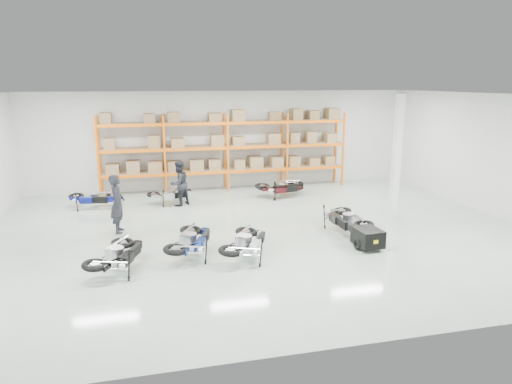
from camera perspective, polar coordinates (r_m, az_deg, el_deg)
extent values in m
plane|color=#AEC2B1|center=(15.36, 0.46, -5.03)|extent=(18.00, 18.00, 0.00)
plane|color=white|center=(14.56, 0.49, 12.00)|extent=(18.00, 18.00, 0.00)
plane|color=silver|center=(21.58, -4.01, 6.52)|extent=(18.00, 0.00, 18.00)
plane|color=silver|center=(8.37, 12.06, -5.27)|extent=(18.00, 0.00, 18.00)
plane|color=silver|center=(19.04, 27.86, 4.01)|extent=(0.00, 14.00, 14.00)
cube|color=orange|center=(20.48, -19.18, 3.99)|extent=(0.08, 0.08, 3.50)
cube|color=orange|center=(21.37, -18.96, 4.38)|extent=(0.08, 0.08, 3.50)
cube|color=orange|center=(20.39, -11.32, 4.44)|extent=(0.08, 0.08, 3.50)
cube|color=orange|center=(21.27, -11.42, 4.82)|extent=(0.08, 0.08, 3.50)
cube|color=orange|center=(20.67, -3.52, 4.81)|extent=(0.08, 0.08, 3.50)
cube|color=orange|center=(21.55, -3.94, 5.16)|extent=(0.08, 0.08, 3.50)
cube|color=orange|center=(21.32, 3.94, 5.07)|extent=(0.08, 0.08, 3.50)
cube|color=orange|center=(22.17, 3.24, 5.42)|extent=(0.08, 0.08, 3.50)
cube|color=orange|center=(22.31, 10.85, 5.24)|extent=(0.08, 0.08, 3.50)
cube|color=orange|center=(23.12, 9.94, 5.57)|extent=(0.08, 0.08, 3.50)
cube|color=orange|center=(20.54, -15.12, 1.89)|extent=(2.70, 0.08, 0.12)
cube|color=orange|center=(21.42, -15.06, 2.37)|extent=(2.70, 0.08, 0.12)
cube|color=#94784C|center=(20.96, -15.10, 2.32)|extent=(2.68, 0.88, 0.02)
cube|color=#94784C|center=(20.92, -15.14, 2.94)|extent=(2.40, 0.70, 0.44)
cube|color=orange|center=(20.63, -7.33, 2.31)|extent=(2.70, 0.08, 0.12)
cube|color=orange|center=(21.51, -7.59, 2.76)|extent=(2.70, 0.08, 0.12)
cube|color=#94784C|center=(21.06, -7.47, 2.73)|extent=(2.68, 0.88, 0.02)
cube|color=#94784C|center=(21.01, -7.48, 3.34)|extent=(2.40, 0.70, 0.44)
cube|color=orange|center=(21.10, 0.26, 2.67)|extent=(2.70, 0.08, 0.12)
cube|color=orange|center=(21.96, -0.29, 3.11)|extent=(2.70, 0.08, 0.12)
cube|color=#94784C|center=(21.51, -0.02, 3.08)|extent=(2.68, 0.88, 0.02)
cube|color=#94784C|center=(21.47, -0.02, 3.68)|extent=(2.40, 0.70, 0.44)
cube|color=orange|center=(21.92, 7.40, 2.97)|extent=(2.70, 0.08, 0.12)
cube|color=orange|center=(22.74, 6.60, 3.39)|extent=(2.70, 0.08, 0.12)
cube|color=#94784C|center=(22.32, 7.00, 3.36)|extent=(2.68, 0.88, 0.02)
cube|color=#94784C|center=(22.28, 7.02, 3.94)|extent=(2.40, 0.70, 0.44)
cube|color=orange|center=(20.35, -15.31, 4.92)|extent=(2.70, 0.08, 0.12)
cube|color=orange|center=(21.24, -15.24, 5.28)|extent=(2.70, 0.08, 0.12)
cube|color=#94784C|center=(20.78, -15.29, 5.29)|extent=(2.68, 0.88, 0.02)
cube|color=#94784C|center=(20.75, -15.33, 5.92)|extent=(2.40, 0.70, 0.44)
cube|color=orange|center=(20.44, -7.42, 5.33)|extent=(2.70, 0.08, 0.12)
cube|color=orange|center=(21.33, -7.68, 5.67)|extent=(2.70, 0.08, 0.12)
cube|color=#94784C|center=(20.88, -7.56, 5.69)|extent=(2.68, 0.88, 0.02)
cube|color=#94784C|center=(20.85, -7.58, 6.32)|extent=(2.40, 0.70, 0.44)
cube|color=orange|center=(20.92, 0.26, 5.63)|extent=(2.70, 0.08, 0.12)
cube|color=orange|center=(21.78, -0.30, 5.95)|extent=(2.70, 0.08, 0.12)
cube|color=#94784C|center=(21.34, -0.02, 5.98)|extent=(2.68, 0.88, 0.02)
cube|color=#94784C|center=(21.31, -0.02, 6.59)|extent=(2.40, 0.70, 0.44)
cube|color=orange|center=(21.74, 7.49, 5.82)|extent=(2.70, 0.08, 0.12)
cube|color=orange|center=(22.58, 6.68, 6.13)|extent=(2.70, 0.08, 0.12)
cube|color=#94784C|center=(22.15, 7.08, 6.16)|extent=(2.68, 0.88, 0.02)
cube|color=#94784C|center=(22.12, 7.10, 6.75)|extent=(2.40, 0.70, 0.44)
cube|color=orange|center=(20.22, -15.50, 8.00)|extent=(2.70, 0.08, 0.12)
cube|color=orange|center=(21.12, -15.43, 8.23)|extent=(2.70, 0.08, 0.12)
cube|color=#94784C|center=(20.66, -15.48, 8.31)|extent=(2.68, 0.88, 0.02)
cube|color=#94784C|center=(20.64, -15.52, 8.95)|extent=(2.40, 0.70, 0.44)
cube|color=orange|center=(20.32, -7.51, 8.40)|extent=(2.70, 0.08, 0.12)
cube|color=orange|center=(21.21, -7.77, 8.61)|extent=(2.70, 0.08, 0.12)
cube|color=#94784C|center=(20.76, -7.65, 8.70)|extent=(2.68, 0.88, 0.02)
cube|color=#94784C|center=(20.74, -7.67, 9.33)|extent=(2.40, 0.70, 0.44)
cube|color=orange|center=(20.79, 0.27, 8.63)|extent=(2.70, 0.08, 0.12)
cube|color=orange|center=(21.66, -0.30, 8.84)|extent=(2.70, 0.08, 0.12)
cube|color=#94784C|center=(21.22, -0.02, 8.93)|extent=(2.68, 0.88, 0.02)
cube|color=#94784C|center=(21.20, -0.02, 9.55)|extent=(2.40, 0.70, 0.44)
cube|color=orange|center=(21.62, 7.58, 8.71)|extent=(2.70, 0.08, 0.12)
cube|color=orange|center=(22.46, 6.76, 8.92)|extent=(2.70, 0.08, 0.12)
cube|color=#94784C|center=(22.03, 7.17, 9.00)|extent=(2.68, 0.88, 0.02)
cube|color=#94784C|center=(22.02, 7.19, 9.59)|extent=(2.40, 0.70, 0.44)
cube|color=white|center=(17.22, 17.15, 4.13)|extent=(0.25, 0.25, 4.50)
cube|color=black|center=(14.16, 13.80, -5.49)|extent=(0.76, 0.93, 0.51)
cube|color=yellow|center=(13.78, 14.65, -6.07)|extent=(0.15, 0.03, 0.10)
torus|color=black|center=(14.06, 12.46, -6.35)|extent=(0.07, 0.36, 0.36)
torus|color=black|center=(14.38, 15.03, -6.05)|extent=(0.07, 0.36, 0.36)
cylinder|color=black|center=(14.65, 12.74, -4.58)|extent=(0.10, 0.84, 0.04)
imported|color=#212129|center=(15.78, -16.93, -1.40)|extent=(0.51, 0.74, 1.97)
imported|color=black|center=(18.64, -9.61, 1.05)|extent=(1.13, 1.10, 1.83)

